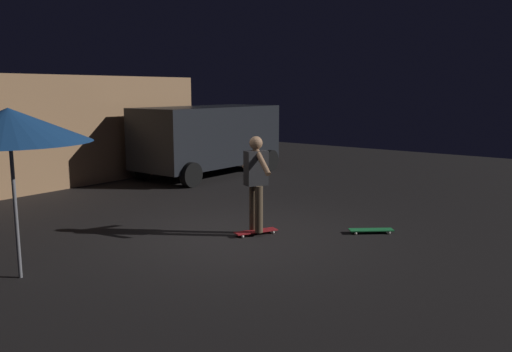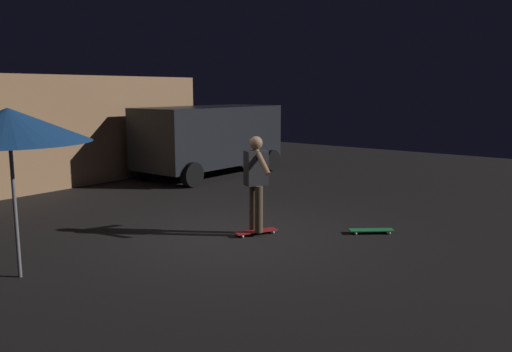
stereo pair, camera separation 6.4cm
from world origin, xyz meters
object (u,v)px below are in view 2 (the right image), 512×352
parked_van (210,136)px  skateboard_ridden (256,232)px  skateboard_spare (371,230)px  patio_umbrella (9,125)px  skater (256,177)px

parked_van → skateboard_ridden: parked_van is taller
skateboard_spare → parked_van: bearing=65.5°
skateboard_spare → patio_umbrella: bearing=149.8°
patio_umbrella → skateboard_ridden: patio_umbrella is taller
skateboard_ridden → skater: size_ratio=0.47×
parked_van → skater: size_ratio=2.77×
parked_van → patio_umbrella: (-7.96, -3.75, 0.91)m
parked_van → skater: (-4.34, -5.04, -0.12)m
patio_umbrella → skateboard_ridden: 4.34m
skateboard_ridden → skater: 0.98m
skateboard_ridden → parked_van: bearing=49.3°
parked_van → skater: parked_van is taller
skateboard_ridden → skateboard_spare: 2.06m
skateboard_ridden → skater: bearing=135.0°
parked_van → skateboard_spare: (-3.02, -6.62, -1.11)m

